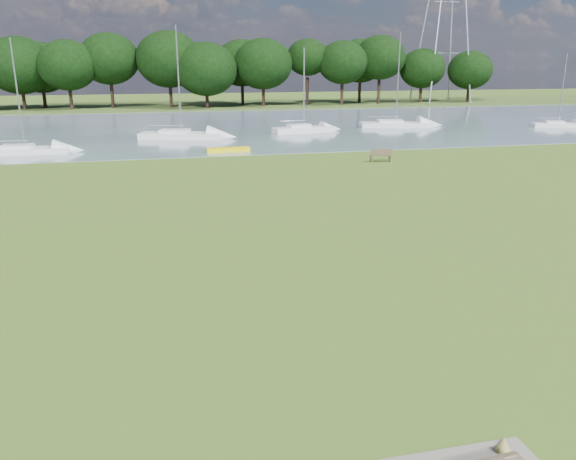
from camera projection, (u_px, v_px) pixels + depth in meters
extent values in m
plane|color=olive|center=(274.00, 247.00, 21.77)|extent=(220.00, 220.00, 0.00)
cube|color=slate|center=(194.00, 128.00, 60.91)|extent=(220.00, 40.00, 0.10)
cube|color=#4C6626|center=(180.00, 107.00, 88.86)|extent=(220.00, 20.00, 0.40)
cube|color=brown|center=(371.00, 159.00, 40.11)|extent=(0.16, 0.47, 0.48)
cube|color=brown|center=(390.00, 158.00, 40.19)|extent=(0.16, 0.47, 0.48)
cube|color=brown|center=(381.00, 155.00, 40.08)|extent=(1.61, 0.72, 0.05)
cube|color=brown|center=(382.00, 152.00, 39.81)|extent=(1.54, 0.31, 0.47)
cube|color=yellow|center=(228.00, 150.00, 44.37)|extent=(3.40, 0.86, 0.34)
cylinder|color=#A2A6AE|center=(440.00, 0.00, 89.06)|extent=(0.26, 0.26, 32.12)
cylinder|color=#A2A6AE|center=(469.00, 1.00, 90.16)|extent=(0.26, 0.26, 32.12)
cylinder|color=#A2A6AE|center=(426.00, 3.00, 93.72)|extent=(0.26, 0.26, 32.12)
cylinder|color=#A2A6AE|center=(453.00, 3.00, 94.82)|extent=(0.26, 0.26, 32.12)
cylinder|color=black|center=(16.00, 96.00, 79.47)|extent=(0.50, 0.50, 3.83)
ellipsoid|color=black|center=(12.00, 62.00, 78.11)|extent=(7.02, 7.02, 5.97)
cylinder|color=black|center=(69.00, 95.00, 80.96)|extent=(0.50, 0.50, 4.12)
ellipsoid|color=black|center=(64.00, 58.00, 79.51)|extent=(8.02, 8.02, 6.82)
cylinder|color=black|center=(119.00, 97.00, 82.63)|extent=(0.50, 0.50, 3.25)
ellipsoid|color=black|center=(117.00, 69.00, 81.48)|extent=(9.02, 9.02, 7.67)
cylinder|color=black|center=(167.00, 96.00, 84.12)|extent=(0.50, 0.50, 3.54)
ellipsoid|color=black|center=(166.00, 66.00, 82.88)|extent=(7.02, 7.02, 5.97)
cylinder|color=black|center=(214.00, 94.00, 85.62)|extent=(0.50, 0.50, 3.83)
ellipsoid|color=black|center=(213.00, 62.00, 84.27)|extent=(8.02, 8.02, 6.82)
cylinder|color=black|center=(259.00, 92.00, 87.12)|extent=(0.50, 0.50, 4.12)
ellipsoid|color=black|center=(259.00, 59.00, 85.67)|extent=(9.02, 9.02, 7.67)
cylinder|color=black|center=(303.00, 95.00, 88.78)|extent=(0.50, 0.50, 3.25)
ellipsoid|color=black|center=(303.00, 69.00, 87.64)|extent=(7.02, 7.02, 5.97)
cylinder|color=black|center=(345.00, 93.00, 90.28)|extent=(0.50, 0.50, 3.54)
ellipsoid|color=black|center=(346.00, 65.00, 89.03)|extent=(8.02, 8.02, 6.82)
cylinder|color=black|center=(385.00, 92.00, 91.78)|extent=(0.50, 0.50, 3.83)
ellipsoid|color=black|center=(387.00, 62.00, 90.43)|extent=(9.02, 9.02, 7.67)
cylinder|color=black|center=(425.00, 90.00, 93.28)|extent=(0.50, 0.50, 4.12)
ellipsoid|color=black|center=(427.00, 59.00, 91.82)|extent=(7.02, 7.02, 5.97)
cylinder|color=black|center=(462.00, 92.00, 94.94)|extent=(0.50, 0.50, 3.25)
ellipsoid|color=black|center=(465.00, 68.00, 93.79)|extent=(8.02, 8.02, 6.82)
cube|color=white|center=(181.00, 134.00, 51.81)|extent=(7.94, 4.23, 0.76)
cube|color=white|center=(175.00, 129.00, 51.71)|extent=(3.05, 2.38, 0.49)
cylinder|color=#A5A8AD|center=(178.00, 80.00, 50.40)|extent=(0.13, 0.13, 9.38)
cube|color=white|center=(25.00, 150.00, 43.34)|extent=(6.57, 2.05, 0.65)
cube|color=white|center=(17.00, 145.00, 43.13)|extent=(2.33, 1.51, 0.42)
cylinder|color=#A5A8AD|center=(17.00, 94.00, 42.13)|extent=(0.11, 0.11, 8.09)
cube|color=white|center=(558.00, 124.00, 60.96)|extent=(5.66, 2.82, 0.61)
cube|color=white|center=(554.00, 121.00, 60.86)|extent=(2.14, 1.63, 0.40)
cylinder|color=#A5A8AD|center=(563.00, 89.00, 59.88)|extent=(0.11, 0.11, 7.23)
cube|color=white|center=(396.00, 124.00, 61.06)|extent=(7.92, 3.56, 0.71)
cube|color=white|center=(390.00, 120.00, 60.91)|extent=(2.95, 2.16, 0.45)
cylinder|color=#A5A8AD|center=(398.00, 78.00, 59.67)|extent=(0.12, 0.12, 9.32)
cube|color=white|center=(304.00, 129.00, 56.22)|extent=(6.44, 2.74, 0.78)
cube|color=white|center=(299.00, 124.00, 55.90)|extent=(2.38, 1.71, 0.50)
cylinder|color=#A5A8AD|center=(304.00, 88.00, 55.08)|extent=(0.13, 0.13, 7.56)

